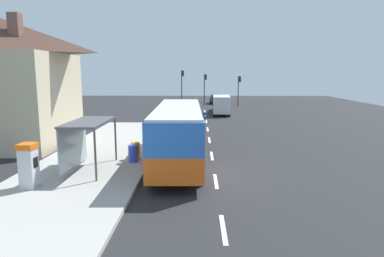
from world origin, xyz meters
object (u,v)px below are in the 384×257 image
(bus, at_px, (178,131))
(traffic_light_median, at_px, (205,85))
(bus_shelter, at_px, (83,132))
(ticket_machine, at_px, (29,165))
(white_van, at_px, (221,104))
(recycling_bin_orange, at_px, (135,151))
(sedan_far, at_px, (220,105))
(sedan_near, at_px, (216,99))
(traffic_light_far_side, at_px, (182,82))
(traffic_light_near_side, at_px, (239,86))
(recycling_bin_blue, at_px, (133,154))

(bus, height_order, traffic_light_median, traffic_light_median)
(bus, relative_size, bus_shelter, 2.77)
(bus, height_order, bus_shelter, bus)
(traffic_light_median, bearing_deg, ticket_machine, -101.78)
(white_van, relative_size, recycling_bin_orange, 5.56)
(sedan_far, bearing_deg, white_van, -91.42)
(bus, xyz_separation_m, bus_shelter, (-4.70, -2.01, 0.25))
(sedan_near, bearing_deg, white_van, -90.39)
(sedan_near, distance_m, traffic_light_median, 4.48)
(traffic_light_median, bearing_deg, traffic_light_far_side, -167.15)
(sedan_near, relative_size, ticket_machine, 2.31)
(traffic_light_near_side, xyz_separation_m, traffic_light_far_side, (-8.61, 0.80, 0.52))
(recycling_bin_blue, xyz_separation_m, traffic_light_median, (4.60, 35.16, 2.62))
(bus_shelter, bearing_deg, white_van, 70.82)
(recycling_bin_blue, relative_size, traffic_light_near_side, 0.21)
(sedan_near, distance_m, recycling_bin_orange, 38.22)
(sedan_near, height_order, bus_shelter, bus_shelter)
(sedan_near, relative_size, traffic_light_median, 0.91)
(sedan_far, height_order, ticket_machine, ticket_machine)
(recycling_bin_orange, distance_m, traffic_light_near_side, 34.35)
(sedan_near, distance_m, recycling_bin_blue, 38.91)
(traffic_light_median, bearing_deg, traffic_light_near_side, -17.41)
(white_van, relative_size, sedan_near, 1.18)
(sedan_far, xyz_separation_m, bus_shelter, (-8.71, -28.79, 1.31))
(sedan_far, bearing_deg, ticket_machine, -107.76)
(recycling_bin_orange, height_order, traffic_light_median, traffic_light_median)
(traffic_light_near_side, bearing_deg, recycling_bin_blue, -106.13)
(sedan_near, relative_size, traffic_light_near_side, 0.97)
(sedan_near, height_order, ticket_machine, ticket_machine)
(sedan_far, relative_size, traffic_light_median, 0.90)
(sedan_far, bearing_deg, traffic_light_median, 103.59)
(bus, distance_m, traffic_light_near_side, 33.84)
(traffic_light_near_side, distance_m, bus_shelter, 37.03)
(recycling_bin_orange, bearing_deg, white_van, 74.17)
(bus, xyz_separation_m, ticket_machine, (-6.12, -4.87, -0.67))
(ticket_machine, bearing_deg, sedan_far, 72.24)
(bus, relative_size, white_van, 2.10)
(ticket_machine, bearing_deg, recycling_bin_orange, 54.24)
(white_van, xyz_separation_m, recycling_bin_blue, (-6.40, -23.28, -0.69))
(sedan_near, xyz_separation_m, recycling_bin_orange, (-6.50, -37.67, -0.14))
(sedan_far, relative_size, bus_shelter, 1.10)
(sedan_far, xyz_separation_m, recycling_bin_orange, (-6.50, -26.60, -0.14))
(recycling_bin_orange, relative_size, bus_shelter, 0.24)
(white_van, height_order, ticket_machine, white_van)
(white_van, relative_size, traffic_light_near_side, 1.14)
(ticket_machine, xyz_separation_m, traffic_light_far_side, (4.73, 38.71, 2.44))
(recycling_bin_blue, bearing_deg, traffic_light_near_side, 73.87)
(sedan_far, relative_size, ticket_machine, 2.27)
(traffic_light_far_side, relative_size, bus_shelter, 1.37)
(bus, xyz_separation_m, recycling_bin_orange, (-2.49, 0.18, -1.19))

